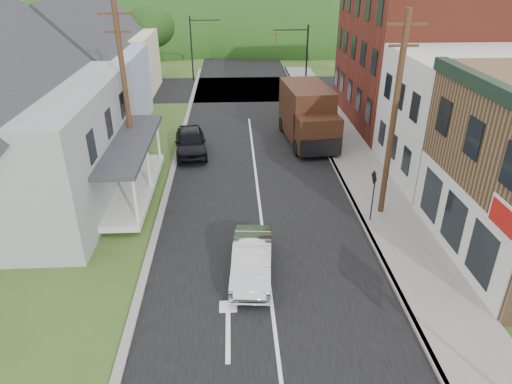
{
  "coord_description": "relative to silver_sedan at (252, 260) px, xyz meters",
  "views": [
    {
      "loc": [
        -1.17,
        -14.74,
        10.61
      ],
      "look_at": [
        -0.32,
        1.72,
        2.2
      ],
      "focal_mm": 32.0,
      "sensor_mm": 36.0,
      "label": 1
    }
  ],
  "objects": [
    {
      "name": "ground",
      "position": [
        0.6,
        0.82,
        -0.67
      ],
      "size": [
        120.0,
        120.0,
        0.0
      ],
      "primitive_type": "plane",
      "color": "#2D4719",
      "rests_on": "ground"
    },
    {
      "name": "road",
      "position": [
        0.6,
        10.82,
        -0.67
      ],
      "size": [
        9.0,
        90.0,
        0.02
      ],
      "primitive_type": "cube",
      "color": "black",
      "rests_on": "ground"
    },
    {
      "name": "cross_road",
      "position": [
        0.6,
        27.82,
        -0.67
      ],
      "size": [
        60.0,
        9.0,
        0.02
      ],
      "primitive_type": "cube",
      "color": "black",
      "rests_on": "ground"
    },
    {
      "name": "sidewalk_right",
      "position": [
        6.5,
        8.82,
        -0.6
      ],
      "size": [
        2.8,
        55.0,
        0.15
      ],
      "primitive_type": "cube",
      "color": "slate",
      "rests_on": "ground"
    },
    {
      "name": "curb_right",
      "position": [
        5.15,
        8.82,
        -0.6
      ],
      "size": [
        0.2,
        55.0,
        0.15
      ],
      "primitive_type": "cube",
      "color": "slate",
      "rests_on": "ground"
    },
    {
      "name": "curb_left",
      "position": [
        -4.05,
        8.82,
        -0.61
      ],
      "size": [
        0.3,
        55.0,
        0.12
      ],
      "primitive_type": "cube",
      "color": "slate",
      "rests_on": "ground"
    },
    {
      "name": "storefront_white",
      "position": [
        11.9,
        8.32,
        2.58
      ],
      "size": [
        8.0,
        7.0,
        6.5
      ],
      "primitive_type": "cube",
      "color": "silver",
      "rests_on": "ground"
    },
    {
      "name": "storefront_red",
      "position": [
        11.9,
        17.82,
        4.33
      ],
      "size": [
        8.0,
        12.0,
        10.0
      ],
      "primitive_type": "cube",
      "color": "maroon",
      "rests_on": "ground"
    },
    {
      "name": "house_blue",
      "position": [
        -10.4,
        17.82,
        3.02
      ],
      "size": [
        7.14,
        8.16,
        7.28
      ],
      "color": "#91A3C6",
      "rests_on": "ground"
    },
    {
      "name": "house_cream",
      "position": [
        -10.9,
        26.82,
        3.02
      ],
      "size": [
        7.14,
        8.16,
        7.28
      ],
      "color": "beige",
      "rests_on": "ground"
    },
    {
      "name": "utility_pole_right",
      "position": [
        6.2,
        4.32,
        3.98
      ],
      "size": [
        1.6,
        0.26,
        9.0
      ],
      "color": "#472D19",
      "rests_on": "ground"
    },
    {
      "name": "utility_pole_left",
      "position": [
        -5.9,
        8.82,
        3.98
      ],
      "size": [
        1.6,
        0.26,
        9.0
      ],
      "color": "#472D19",
      "rests_on": "ground"
    },
    {
      "name": "traffic_signal_right",
      "position": [
        4.9,
        24.32,
        3.08
      ],
      "size": [
        2.87,
        0.2,
        6.0
      ],
      "color": "black",
      "rests_on": "ground"
    },
    {
      "name": "traffic_signal_left",
      "position": [
        -3.7,
        31.32,
        3.08
      ],
      "size": [
        2.87,
        0.2,
        6.0
      ],
      "color": "black",
      "rests_on": "ground"
    },
    {
      "name": "tree_left_d",
      "position": [
        -8.4,
        32.82,
        4.21
      ],
      "size": [
        4.8,
        4.8,
        6.94
      ],
      "color": "#382616",
      "rests_on": "ground"
    },
    {
      "name": "forested_ridge",
      "position": [
        0.6,
        55.82,
        -0.67
      ],
      "size": [
        90.0,
        30.0,
        16.0
      ],
      "primitive_type": "ellipsoid",
      "color": "black",
      "rests_on": "ground"
    },
    {
      "name": "silver_sedan",
      "position": [
        0.0,
        0.0,
        0.0
      ],
      "size": [
        1.76,
        4.19,
        1.35
      ],
      "primitive_type": "imported",
      "rotation": [
        0.0,
        0.0,
        -0.08
      ],
      "color": "#B9B9BF",
      "rests_on": "ground"
    },
    {
      "name": "dark_sedan",
      "position": [
        -3.2,
        12.2,
        0.1
      ],
      "size": [
        2.32,
        4.7,
        1.54
      ],
      "primitive_type": "imported",
      "rotation": [
        0.0,
        0.0,
        0.11
      ],
      "color": "black",
      "rests_on": "ground"
    },
    {
      "name": "delivery_van",
      "position": [
        4.18,
        13.87,
        1.13
      ],
      "size": [
        3.18,
        6.59,
        3.57
      ],
      "rotation": [
        0.0,
        0.0,
        0.1
      ],
      "color": "#33190E",
      "rests_on": "ground"
    },
    {
      "name": "warning_sign",
      "position": [
        5.47,
        3.55,
        1.04
      ],
      "size": [
        0.12,
        0.68,
        2.45
      ],
      "rotation": [
        0.0,
        0.0,
        0.06
      ],
      "color": "black",
      "rests_on": "sidewalk_right"
    }
  ]
}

